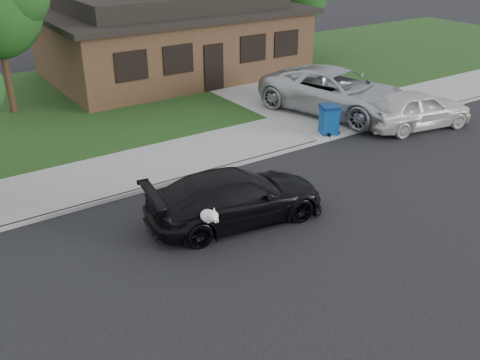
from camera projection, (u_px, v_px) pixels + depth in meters
ground at (298, 211)px, 14.78m from camera, size 120.00×120.00×0.00m
sidewalk at (206, 151)px, 18.49m from camera, size 60.00×3.00×0.12m
curb at (229, 166)px, 17.37m from camera, size 60.00×0.12×0.12m
lawn at (117, 95)px, 24.46m from camera, size 60.00×13.00×0.13m
driveway at (261, 90)px, 25.24m from camera, size 4.50×13.00×0.14m
sedan at (236, 197)px, 14.05m from camera, size 5.05×2.63×1.40m
minivan at (336, 92)px, 21.65m from camera, size 4.55×6.91×1.77m
white_compact at (416, 109)px, 20.50m from camera, size 4.68×2.57×1.51m
recycling_bin at (329, 119)px, 19.66m from camera, size 0.85×0.85×1.09m
house at (172, 33)px, 27.06m from camera, size 12.60×8.60×4.65m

